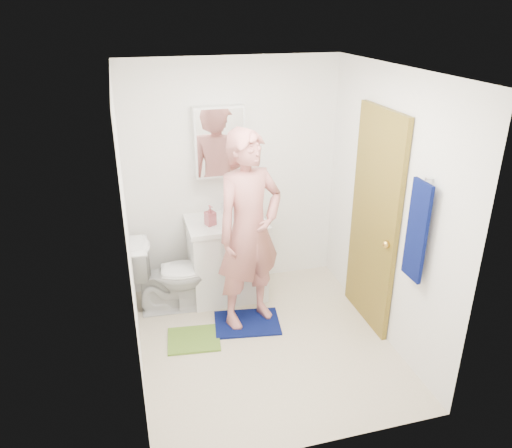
{
  "coord_description": "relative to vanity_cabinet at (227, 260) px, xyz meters",
  "views": [
    {
      "loc": [
        -1.06,
        -3.57,
        2.84
      ],
      "look_at": [
        -0.02,
        0.25,
        1.08
      ],
      "focal_mm": 35.0,
      "sensor_mm": 36.0,
      "label": 1
    }
  ],
  "objects": [
    {
      "name": "towel_hook",
      "position": [
        1.22,
        -1.48,
        1.27
      ],
      "size": [
        0.06,
        0.02,
        0.02
      ],
      "primitive_type": "cylinder",
      "rotation": [
        0.0,
        1.57,
        0.0
      ],
      "color": "silver",
      "rests_on": "wall_right"
    },
    {
      "name": "man",
      "position": [
        0.1,
        -0.53,
        0.56
      ],
      "size": [
        0.8,
        0.66,
        1.87
      ],
      "primitive_type": "imported",
      "rotation": [
        0.0,
        0.0,
        0.36
      ],
      "color": "#B66B66",
      "rests_on": "bath_mat"
    },
    {
      "name": "countertop",
      "position": [
        0.0,
        0.0,
        0.43
      ],
      "size": [
        0.79,
        0.59,
        0.05
      ],
      "primitive_type": "cube",
      "color": "white",
      "rests_on": "vanity_cabinet"
    },
    {
      "name": "wall_right",
      "position": [
        1.26,
        -0.91,
        0.8
      ],
      "size": [
        0.02,
        2.4,
        2.4
      ],
      "primitive_type": "cube",
      "color": "white",
      "rests_on": "ground"
    },
    {
      "name": "soap_dispenser",
      "position": [
        -0.17,
        -0.06,
        0.55
      ],
      "size": [
        0.12,
        0.12,
        0.2
      ],
      "primitive_type": "imported",
      "rotation": [
        0.0,
        0.0,
        0.34
      ],
      "color": "#AA4F58",
      "rests_on": "countertop"
    },
    {
      "name": "towel",
      "position": [
        1.18,
        -1.48,
        0.85
      ],
      "size": [
        0.03,
        0.24,
        0.8
      ],
      "primitive_type": "cube",
      "color": "#081250",
      "rests_on": "wall_right"
    },
    {
      "name": "door",
      "position": [
        1.22,
        -0.76,
        0.62
      ],
      "size": [
        0.05,
        0.8,
        2.05
      ],
      "primitive_type": "cube",
      "color": "olive",
      "rests_on": "ground"
    },
    {
      "name": "mirror_panel",
      "position": [
        0.0,
        0.16,
        1.2
      ],
      "size": [
        0.46,
        0.01,
        0.66
      ],
      "primitive_type": "cube",
      "color": "white",
      "rests_on": "wall_back"
    },
    {
      "name": "vanity_cabinet",
      "position": [
        0.0,
        0.0,
        0.0
      ],
      "size": [
        0.75,
        0.55,
        0.8
      ],
      "primitive_type": "cube",
      "color": "white",
      "rests_on": "floor"
    },
    {
      "name": "toilet",
      "position": [
        -0.59,
        -0.11,
        -0.02
      ],
      "size": [
        0.78,
        0.48,
        0.77
      ],
      "primitive_type": "imported",
      "rotation": [
        0.0,
        0.0,
        1.5
      ],
      "color": "white",
      "rests_on": "floor"
    },
    {
      "name": "floor",
      "position": [
        0.15,
        -0.91,
        -0.41
      ],
      "size": [
        2.2,
        2.4,
        0.02
      ],
      "primitive_type": "cube",
      "color": "beige",
      "rests_on": "ground"
    },
    {
      "name": "bath_mat",
      "position": [
        0.06,
        -0.59,
        -0.39
      ],
      "size": [
        0.68,
        0.53,
        0.02
      ],
      "primitive_type": "cube",
      "rotation": [
        0.0,
        0.0,
        -0.15
      ],
      "color": "#081250",
      "rests_on": "floor"
    },
    {
      "name": "door_knob",
      "position": [
        1.18,
        -1.08,
        0.55
      ],
      "size": [
        0.07,
        0.07,
        0.07
      ],
      "primitive_type": "sphere",
      "color": "gold",
      "rests_on": "door"
    },
    {
      "name": "sink_basin",
      "position": [
        0.0,
        0.0,
        0.44
      ],
      "size": [
        0.4,
        0.4,
        0.03
      ],
      "primitive_type": "cylinder",
      "color": "white",
      "rests_on": "countertop"
    },
    {
      "name": "wall_left",
      "position": [
        -0.96,
        -0.91,
        0.8
      ],
      "size": [
        0.02,
        2.4,
        2.4
      ],
      "primitive_type": "cube",
      "color": "white",
      "rests_on": "ground"
    },
    {
      "name": "ceiling",
      "position": [
        0.15,
        -0.91,
        2.01
      ],
      "size": [
        2.2,
        2.4,
        0.02
      ],
      "primitive_type": "cube",
      "color": "white",
      "rests_on": "ground"
    },
    {
      "name": "green_rug",
      "position": [
        -0.48,
        -0.71,
        -0.39
      ],
      "size": [
        0.51,
        0.45,
        0.02
      ],
      "primitive_type": "cube",
      "rotation": [
        0.0,
        0.0,
        -0.11
      ],
      "color": "olive",
      "rests_on": "floor"
    },
    {
      "name": "medicine_cabinet",
      "position": [
        0.0,
        0.22,
        1.2
      ],
      "size": [
        0.5,
        0.12,
        0.7
      ],
      "primitive_type": "cube",
      "color": "white",
      "rests_on": "wall_back"
    },
    {
      "name": "faucet",
      "position": [
        0.0,
        0.18,
        0.51
      ],
      "size": [
        0.03,
        0.03,
        0.12
      ],
      "primitive_type": "cylinder",
      "color": "silver",
      "rests_on": "countertop"
    },
    {
      "name": "wall_back",
      "position": [
        0.15,
        0.3,
        0.8
      ],
      "size": [
        2.2,
        0.02,
        2.4
      ],
      "primitive_type": "cube",
      "color": "white",
      "rests_on": "ground"
    },
    {
      "name": "wall_front",
      "position": [
        0.15,
        -2.12,
        0.8
      ],
      "size": [
        2.2,
        0.02,
        2.4
      ],
      "primitive_type": "cube",
      "color": "white",
      "rests_on": "ground"
    },
    {
      "name": "toothbrush_cup",
      "position": [
        0.2,
        0.11,
        0.5
      ],
      "size": [
        0.13,
        0.13,
        0.09
      ],
      "primitive_type": "imported",
      "rotation": [
        0.0,
        0.0,
        -0.08
      ],
      "color": "#8C469C",
      "rests_on": "countertop"
    }
  ]
}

